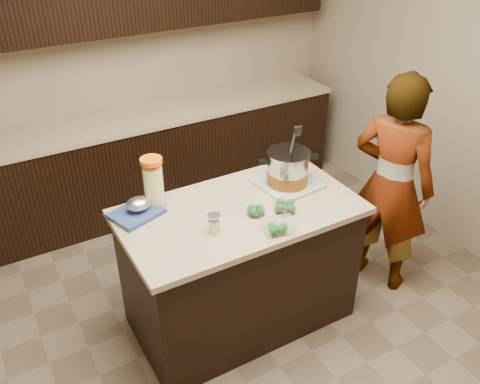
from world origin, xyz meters
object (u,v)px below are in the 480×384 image
object	(u,v)px
lemonade_pitcher	(154,185)
stock_pot	(288,170)
island	(240,266)
person	(391,185)

from	to	relation	value
lemonade_pitcher	stock_pot	bearing A→B (deg)	-13.02
stock_pot	lemonade_pitcher	xyz separation A→B (m)	(-0.84, 0.19, 0.04)
island	lemonade_pitcher	distance (m)	0.79
stock_pot	person	bearing A→B (deg)	-0.56
island	person	bearing A→B (deg)	-7.03
island	person	size ratio (longest dim) A/B	0.90
lemonade_pitcher	person	world-z (taller)	person
island	lemonade_pitcher	bearing A→B (deg)	146.22
stock_pot	lemonade_pitcher	world-z (taller)	stock_pot
stock_pot	lemonade_pitcher	distance (m)	0.86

